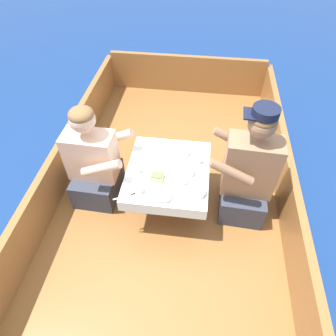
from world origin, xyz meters
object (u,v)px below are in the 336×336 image
at_px(person_starboard, 247,175).
at_px(coffee_cup_center, 139,189).
at_px(sandwich, 157,177).
at_px(coffee_cup_port, 198,160).
at_px(tin_can, 183,183).
at_px(person_port, 94,164).
at_px(coffee_cup_starboard, 137,169).

height_order(person_starboard, coffee_cup_center, person_starboard).
bearing_deg(sandwich, coffee_cup_port, 36.91).
xyz_separation_m(coffee_cup_center, tin_can, (0.32, 0.11, -0.00)).
relative_size(person_port, coffee_cup_center, 10.27).
height_order(coffee_cup_port, tin_can, coffee_cup_port).
height_order(person_port, coffee_cup_center, person_port).
xyz_separation_m(coffee_cup_port, coffee_cup_starboard, (-0.47, -0.16, -0.00)).
distance_m(person_port, coffee_cup_port, 0.87).
relative_size(coffee_cup_starboard, tin_can, 1.41).
xyz_separation_m(person_port, coffee_cup_starboard, (0.38, -0.08, 0.07)).
distance_m(sandwich, tin_can, 0.21).
height_order(sandwich, coffee_cup_center, sandwich).
xyz_separation_m(person_port, coffee_cup_port, (0.86, 0.08, 0.08)).
relative_size(sandwich, coffee_cup_starboard, 1.07).
bearing_deg(person_starboard, coffee_cup_center, 21.84).
xyz_separation_m(sandwich, tin_can, (0.21, -0.04, -0.00)).
bearing_deg(coffee_cup_port, coffee_cup_starboard, -161.27).
bearing_deg(coffee_cup_starboard, coffee_cup_port, 18.73).
bearing_deg(coffee_cup_port, person_port, -174.36).
distance_m(coffee_cup_port, tin_can, 0.28).
bearing_deg(tin_can, sandwich, 170.10).
bearing_deg(coffee_cup_starboard, person_starboard, 4.92).
xyz_separation_m(person_port, coffee_cup_center, (0.44, -0.28, 0.08)).
xyz_separation_m(person_starboard, tin_can, (-0.49, -0.18, 0.03)).
distance_m(coffee_cup_port, coffee_cup_center, 0.55).
bearing_deg(tin_can, person_port, 166.91).
bearing_deg(sandwich, tin_can, -9.90).
relative_size(person_starboard, coffee_cup_center, 11.58).
bearing_deg(coffee_cup_starboard, coffee_cup_center, -73.77).
relative_size(person_starboard, tin_can, 15.73).
xyz_separation_m(sandwich, coffee_cup_starboard, (-0.17, 0.07, -0.01)).
xyz_separation_m(person_port, sandwich, (0.56, -0.14, 0.08)).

